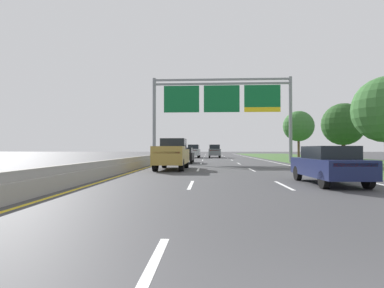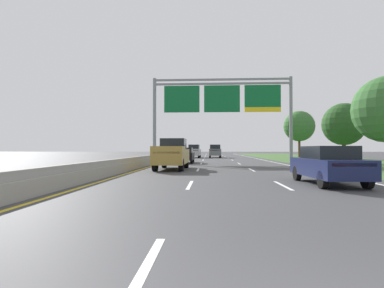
{
  "view_description": "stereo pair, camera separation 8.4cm",
  "coord_description": "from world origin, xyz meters",
  "px_view_note": "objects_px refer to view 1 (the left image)",
  "views": [
    {
      "loc": [
        -1.15,
        -1.99,
        1.46
      ],
      "look_at": [
        -2.42,
        22.14,
        1.83
      ],
      "focal_mm": 28.96,
      "sensor_mm": 36.0,
      "label": 1
    },
    {
      "loc": [
        -1.07,
        -1.99,
        1.46
      ],
      "look_at": [
        -2.42,
        22.14,
        1.83
      ],
      "focal_mm": 28.96,
      "sensor_mm": 36.0,
      "label": 2
    }
  ],
  "objects_px": {
    "car_navy_right_lane_sedan": "(329,164)",
    "roadside_tree_mid": "(343,124)",
    "car_black_left_lane_sedan": "(184,155)",
    "pickup_truck_gold": "(172,154)",
    "overhead_sign_gantry": "(222,102)",
    "car_silver_left_lane_suv": "(194,151)",
    "car_grey_centre_lane_suv": "(215,151)",
    "roadside_tree_far": "(299,126)"
  },
  "relations": [
    {
      "from": "roadside_tree_far",
      "to": "car_grey_centre_lane_suv",
      "type": "bearing_deg",
      "value": 174.19
    },
    {
      "from": "pickup_truck_gold",
      "to": "car_silver_left_lane_suv",
      "type": "bearing_deg",
      "value": 0.61
    },
    {
      "from": "roadside_tree_mid",
      "to": "roadside_tree_far",
      "type": "bearing_deg",
      "value": 88.07
    },
    {
      "from": "overhead_sign_gantry",
      "to": "car_silver_left_lane_suv",
      "type": "bearing_deg",
      "value": 102.81
    },
    {
      "from": "car_grey_centre_lane_suv",
      "to": "roadside_tree_far",
      "type": "distance_m",
      "value": 13.77
    },
    {
      "from": "car_black_left_lane_sedan",
      "to": "roadside_tree_mid",
      "type": "height_order",
      "value": "roadside_tree_mid"
    },
    {
      "from": "car_silver_left_lane_suv",
      "to": "car_black_left_lane_sedan",
      "type": "height_order",
      "value": "car_silver_left_lane_suv"
    },
    {
      "from": "car_silver_left_lane_suv",
      "to": "car_grey_centre_lane_suv",
      "type": "bearing_deg",
      "value": -78.9
    },
    {
      "from": "pickup_truck_gold",
      "to": "roadside_tree_far",
      "type": "relative_size",
      "value": 0.74
    },
    {
      "from": "overhead_sign_gantry",
      "to": "roadside_tree_mid",
      "type": "height_order",
      "value": "overhead_sign_gantry"
    },
    {
      "from": "overhead_sign_gantry",
      "to": "car_grey_centre_lane_suv",
      "type": "relative_size",
      "value": 3.19
    },
    {
      "from": "pickup_truck_gold",
      "to": "roadside_tree_mid",
      "type": "xyz_separation_m",
      "value": [
        16.12,
        10.09,
        2.84
      ]
    },
    {
      "from": "pickup_truck_gold",
      "to": "roadside_tree_mid",
      "type": "bearing_deg",
      "value": -56.94
    },
    {
      "from": "car_grey_centre_lane_suv",
      "to": "roadside_tree_far",
      "type": "bearing_deg",
      "value": -95.18
    },
    {
      "from": "overhead_sign_gantry",
      "to": "car_navy_right_lane_sedan",
      "type": "bearing_deg",
      "value": -80.21
    },
    {
      "from": "pickup_truck_gold",
      "to": "car_black_left_lane_sedan",
      "type": "height_order",
      "value": "pickup_truck_gold"
    },
    {
      "from": "car_grey_centre_lane_suv",
      "to": "roadside_tree_far",
      "type": "height_order",
      "value": "roadside_tree_far"
    },
    {
      "from": "car_navy_right_lane_sedan",
      "to": "car_black_left_lane_sedan",
      "type": "bearing_deg",
      "value": 20.09
    },
    {
      "from": "car_grey_centre_lane_suv",
      "to": "roadside_tree_far",
      "type": "xyz_separation_m",
      "value": [
        13.14,
        -1.34,
        3.89
      ]
    },
    {
      "from": "pickup_truck_gold",
      "to": "car_silver_left_lane_suv",
      "type": "xyz_separation_m",
      "value": [
        0.21,
        28.33,
        0.02
      ]
    },
    {
      "from": "car_grey_centre_lane_suv",
      "to": "car_silver_left_lane_suv",
      "type": "bearing_deg",
      "value": 100.19
    },
    {
      "from": "car_navy_right_lane_sedan",
      "to": "roadside_tree_far",
      "type": "distance_m",
      "value": 37.63
    },
    {
      "from": "overhead_sign_gantry",
      "to": "roadside_tree_far",
      "type": "bearing_deg",
      "value": 51.26
    },
    {
      "from": "pickup_truck_gold",
      "to": "roadside_tree_mid",
      "type": "relative_size",
      "value": 0.9
    },
    {
      "from": "car_black_left_lane_sedan",
      "to": "car_navy_right_lane_sedan",
      "type": "bearing_deg",
      "value": -157.99
    },
    {
      "from": "car_silver_left_lane_suv",
      "to": "overhead_sign_gantry",
      "type": "bearing_deg",
      "value": -165.66
    },
    {
      "from": "car_black_left_lane_sedan",
      "to": "overhead_sign_gantry",
      "type": "bearing_deg",
      "value": -64.44
    },
    {
      "from": "car_navy_right_lane_sedan",
      "to": "car_silver_left_lane_suv",
      "type": "height_order",
      "value": "car_silver_left_lane_suv"
    },
    {
      "from": "pickup_truck_gold",
      "to": "car_grey_centre_lane_suv",
      "type": "xyz_separation_m",
      "value": [
        3.57,
        28.89,
        0.02
      ]
    },
    {
      "from": "car_silver_left_lane_suv",
      "to": "car_grey_centre_lane_suv",
      "type": "distance_m",
      "value": 3.41
    },
    {
      "from": "car_navy_right_lane_sedan",
      "to": "car_silver_left_lane_suv",
      "type": "bearing_deg",
      "value": 9.45
    },
    {
      "from": "car_navy_right_lane_sedan",
      "to": "roadside_tree_mid",
      "type": "xyz_separation_m",
      "value": [
        8.62,
        18.78,
        3.09
      ]
    },
    {
      "from": "car_black_left_lane_sedan",
      "to": "car_silver_left_lane_suv",
      "type": "bearing_deg",
      "value": -0.14
    },
    {
      "from": "car_navy_right_lane_sedan",
      "to": "roadside_tree_mid",
      "type": "height_order",
      "value": "roadside_tree_mid"
    },
    {
      "from": "car_navy_right_lane_sedan",
      "to": "roadside_tree_mid",
      "type": "bearing_deg",
      "value": -26.34
    },
    {
      "from": "car_navy_right_lane_sedan",
      "to": "car_grey_centre_lane_suv",
      "type": "relative_size",
      "value": 0.94
    },
    {
      "from": "car_grey_centre_lane_suv",
      "to": "roadside_tree_far",
      "type": "relative_size",
      "value": 0.64
    },
    {
      "from": "car_silver_left_lane_suv",
      "to": "roadside_tree_far",
      "type": "bearing_deg",
      "value": -91.14
    },
    {
      "from": "overhead_sign_gantry",
      "to": "car_grey_centre_lane_suv",
      "type": "bearing_deg",
      "value": 91.38
    },
    {
      "from": "car_silver_left_lane_suv",
      "to": "roadside_tree_far",
      "type": "xyz_separation_m",
      "value": [
        16.51,
        -0.77,
        3.89
      ]
    },
    {
      "from": "overhead_sign_gantry",
      "to": "roadside_tree_far",
      "type": "relative_size",
      "value": 2.04
    },
    {
      "from": "overhead_sign_gantry",
      "to": "car_silver_left_lane_suv",
      "type": "xyz_separation_m",
      "value": [
        -3.78,
        16.63,
        -5.4
      ]
    }
  ]
}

